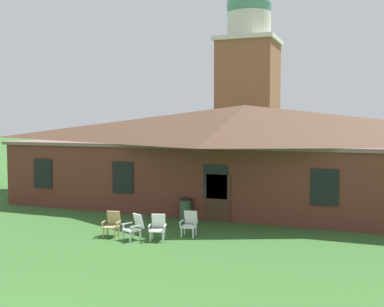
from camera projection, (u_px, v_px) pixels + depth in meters
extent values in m
cube|color=brown|center=(244.00, 173.00, 25.24)|extent=(23.29, 10.00, 3.20)
cube|color=#795B55|center=(244.00, 143.00, 25.12)|extent=(23.76, 10.20, 0.16)
pyramid|color=#4C3323|center=(245.00, 123.00, 25.05)|extent=(24.22, 10.40, 1.94)
cube|color=black|center=(43.00, 173.00, 23.86)|extent=(1.10, 0.06, 1.50)
cube|color=black|center=(123.00, 177.00, 22.20)|extent=(1.10, 0.06, 1.50)
cube|color=black|center=(216.00, 182.00, 20.54)|extent=(1.10, 0.06, 1.50)
cube|color=black|center=(325.00, 187.00, 18.88)|extent=(1.10, 0.06, 1.50)
cube|color=#422819|center=(218.00, 198.00, 20.54)|extent=(1.10, 0.06, 2.10)
cube|color=#93563D|center=(248.00, 108.00, 41.00)|extent=(4.80, 4.80, 11.23)
cube|color=silver|center=(249.00, 41.00, 40.59)|extent=(5.18, 5.18, 0.36)
cylinder|color=silver|center=(249.00, 26.00, 40.50)|extent=(3.80, 3.80, 2.20)
sphere|color=#4C8E7A|center=(249.00, 5.00, 40.37)|extent=(3.88, 3.88, 3.88)
cube|color=tan|center=(115.00, 234.00, 17.65)|extent=(0.06, 0.06, 0.36)
cube|color=tan|center=(104.00, 233.00, 17.72)|extent=(0.06, 0.06, 0.36)
cube|color=tan|center=(119.00, 231.00, 18.08)|extent=(0.06, 0.06, 0.36)
cube|color=tan|center=(108.00, 230.00, 18.16)|extent=(0.06, 0.06, 0.36)
cube|color=tan|center=(111.00, 227.00, 17.89)|extent=(0.63, 0.62, 0.05)
cube|color=tan|center=(114.00, 217.00, 18.17)|extent=(0.54, 0.29, 0.54)
cube|color=tan|center=(118.00, 222.00, 17.80)|extent=(0.15, 0.47, 0.03)
cube|color=tan|center=(117.00, 226.00, 17.65)|extent=(0.05, 0.05, 0.22)
cube|color=tan|center=(104.00, 222.00, 17.90)|extent=(0.15, 0.47, 0.03)
cube|color=tan|center=(102.00, 225.00, 17.75)|extent=(0.05, 0.05, 0.22)
cube|color=white|center=(130.00, 237.00, 17.09)|extent=(0.07, 0.07, 0.36)
cube|color=white|center=(123.00, 235.00, 17.44)|extent=(0.07, 0.07, 0.36)
cube|color=white|center=(140.00, 235.00, 17.38)|extent=(0.07, 0.07, 0.36)
cube|color=white|center=(133.00, 233.00, 17.73)|extent=(0.07, 0.07, 0.36)
cube|color=white|center=(132.00, 230.00, 17.40)|extent=(0.72, 0.71, 0.05)
cube|color=white|center=(139.00, 221.00, 17.58)|extent=(0.54, 0.41, 0.54)
cube|color=white|center=(136.00, 226.00, 17.15)|extent=(0.27, 0.44, 0.03)
cube|color=white|center=(132.00, 230.00, 17.05)|extent=(0.05, 0.05, 0.22)
cube|color=white|center=(127.00, 223.00, 17.59)|extent=(0.27, 0.44, 0.03)
cube|color=white|center=(123.00, 227.00, 17.49)|extent=(0.05, 0.05, 0.22)
cube|color=white|center=(163.00, 237.00, 17.08)|extent=(0.06, 0.06, 0.36)
cube|color=white|center=(150.00, 237.00, 17.11)|extent=(0.06, 0.06, 0.36)
cube|color=white|center=(164.00, 234.00, 17.52)|extent=(0.06, 0.06, 0.36)
cube|color=white|center=(152.00, 234.00, 17.55)|extent=(0.06, 0.06, 0.36)
cube|color=white|center=(157.00, 230.00, 17.30)|extent=(0.67, 0.65, 0.05)
cube|color=white|center=(159.00, 221.00, 17.59)|extent=(0.55, 0.33, 0.54)
cube|color=white|center=(165.00, 225.00, 17.25)|extent=(0.19, 0.47, 0.03)
cube|color=white|center=(165.00, 229.00, 17.09)|extent=(0.05, 0.05, 0.22)
cube|color=white|center=(150.00, 225.00, 17.29)|extent=(0.19, 0.47, 0.03)
cube|color=white|center=(149.00, 229.00, 17.13)|extent=(0.05, 0.05, 0.22)
cube|color=white|center=(193.00, 233.00, 17.68)|extent=(0.06, 0.06, 0.36)
cube|color=white|center=(182.00, 233.00, 17.80)|extent=(0.06, 0.06, 0.36)
cube|color=white|center=(196.00, 231.00, 18.11)|extent=(0.06, 0.06, 0.36)
cube|color=white|center=(185.00, 230.00, 18.22)|extent=(0.06, 0.06, 0.36)
cube|color=white|center=(189.00, 227.00, 17.94)|extent=(0.59, 0.58, 0.05)
cube|color=white|center=(191.00, 217.00, 18.22)|extent=(0.53, 0.25, 0.54)
cube|color=white|center=(196.00, 222.00, 17.83)|extent=(0.11, 0.47, 0.03)
cube|color=white|center=(195.00, 226.00, 17.68)|extent=(0.04, 0.04, 0.22)
cube|color=white|center=(181.00, 221.00, 17.98)|extent=(0.11, 0.47, 0.03)
cube|color=white|center=(180.00, 225.00, 17.83)|extent=(0.04, 0.04, 0.22)
cylinder|color=#335638|center=(185.00, 210.00, 20.86)|extent=(0.52, 0.52, 0.90)
cylinder|color=black|center=(185.00, 199.00, 20.82)|extent=(0.56, 0.56, 0.08)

